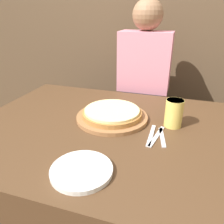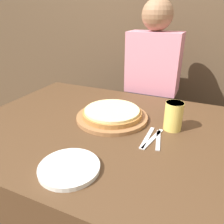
{
  "view_description": "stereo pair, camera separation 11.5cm",
  "coord_description": "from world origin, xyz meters",
  "px_view_note": "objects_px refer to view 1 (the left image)",
  "views": [
    {
      "loc": [
        0.28,
        -0.91,
        1.27
      ],
      "look_at": [
        -0.04,
        0.09,
        0.78
      ],
      "focal_mm": 35.0,
      "sensor_mm": 36.0,
      "label": 1
    },
    {
      "loc": [
        0.38,
        -0.87,
        1.27
      ],
      "look_at": [
        -0.04,
        0.09,
        0.78
      ],
      "focal_mm": 35.0,
      "sensor_mm": 36.0,
      "label": 2
    }
  ],
  "objects_px": {
    "spoon": "(162,137)",
    "diner_person": "(143,96)",
    "dinner_knife": "(157,136)",
    "dinner_plate": "(82,170)",
    "fork": "(151,135)",
    "pizza_on_board": "(112,115)",
    "beer_glass": "(174,112)"
  },
  "relations": [
    {
      "from": "dinner_knife",
      "to": "diner_person",
      "type": "bearing_deg",
      "value": 104.91
    },
    {
      "from": "pizza_on_board",
      "to": "beer_glass",
      "type": "relative_size",
      "value": 2.72
    },
    {
      "from": "beer_glass",
      "to": "spoon",
      "type": "xyz_separation_m",
      "value": [
        -0.04,
        -0.13,
        -0.07
      ]
    },
    {
      "from": "dinner_knife",
      "to": "spoon",
      "type": "bearing_deg",
      "value": 0.0
    },
    {
      "from": "dinner_plate",
      "to": "dinner_knife",
      "type": "distance_m",
      "value": 0.4
    },
    {
      "from": "dinner_plate",
      "to": "spoon",
      "type": "height_order",
      "value": "dinner_plate"
    },
    {
      "from": "dinner_knife",
      "to": "diner_person",
      "type": "relative_size",
      "value": 0.15
    },
    {
      "from": "pizza_on_board",
      "to": "diner_person",
      "type": "bearing_deg",
      "value": 83.94
    },
    {
      "from": "pizza_on_board",
      "to": "diner_person",
      "type": "relative_size",
      "value": 0.28
    },
    {
      "from": "fork",
      "to": "dinner_plate",
      "type": "bearing_deg",
      "value": -121.3
    },
    {
      "from": "dinner_plate",
      "to": "spoon",
      "type": "distance_m",
      "value": 0.41
    },
    {
      "from": "fork",
      "to": "dinner_knife",
      "type": "relative_size",
      "value": 1.0
    },
    {
      "from": "dinner_plate",
      "to": "spoon",
      "type": "xyz_separation_m",
      "value": [
        0.25,
        0.33,
        -0.01
      ]
    },
    {
      "from": "spoon",
      "to": "diner_person",
      "type": "distance_m",
      "value": 0.74
    },
    {
      "from": "fork",
      "to": "diner_person",
      "type": "bearing_deg",
      "value": 103.0
    },
    {
      "from": "dinner_plate",
      "to": "dinner_knife",
      "type": "height_order",
      "value": "dinner_plate"
    },
    {
      "from": "diner_person",
      "to": "dinner_knife",
      "type": "bearing_deg",
      "value": -75.09
    },
    {
      "from": "dinner_knife",
      "to": "beer_glass",
      "type": "bearing_deg",
      "value": 64.82
    },
    {
      "from": "diner_person",
      "to": "pizza_on_board",
      "type": "bearing_deg",
      "value": -96.06
    },
    {
      "from": "dinner_knife",
      "to": "diner_person",
      "type": "distance_m",
      "value": 0.73
    },
    {
      "from": "pizza_on_board",
      "to": "spoon",
      "type": "bearing_deg",
      "value": -22.31
    },
    {
      "from": "beer_glass",
      "to": "spoon",
      "type": "bearing_deg",
      "value": -105.65
    },
    {
      "from": "dinner_plate",
      "to": "dinner_knife",
      "type": "xyz_separation_m",
      "value": [
        0.22,
        0.33,
        -0.01
      ]
    },
    {
      "from": "beer_glass",
      "to": "diner_person",
      "type": "bearing_deg",
      "value": 113.53
    },
    {
      "from": "pizza_on_board",
      "to": "beer_glass",
      "type": "xyz_separation_m",
      "value": [
        0.31,
        0.02,
        0.05
      ]
    },
    {
      "from": "fork",
      "to": "spoon",
      "type": "distance_m",
      "value": 0.05
    },
    {
      "from": "dinner_knife",
      "to": "fork",
      "type": "bearing_deg",
      "value": 180.0
    },
    {
      "from": "dinner_knife",
      "to": "spoon",
      "type": "xyz_separation_m",
      "value": [
        0.02,
        0.0,
        0.0
      ]
    },
    {
      "from": "spoon",
      "to": "fork",
      "type": "bearing_deg",
      "value": 180.0
    },
    {
      "from": "pizza_on_board",
      "to": "dinner_plate",
      "type": "xyz_separation_m",
      "value": [
        0.03,
        -0.44,
        -0.02
      ]
    },
    {
      "from": "pizza_on_board",
      "to": "dinner_knife",
      "type": "relative_size",
      "value": 1.92
    },
    {
      "from": "dinner_plate",
      "to": "fork",
      "type": "height_order",
      "value": "dinner_plate"
    }
  ]
}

